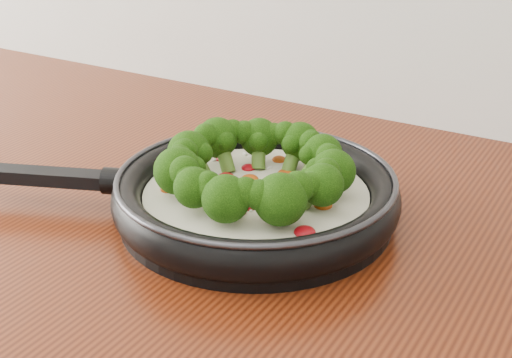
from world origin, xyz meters
The scene contains 1 object.
skillet centered at (0.09, 1.10, 0.94)m, with size 0.54×0.43×0.10m.
Camera 1 is at (0.47, 0.47, 1.29)m, focal length 49.93 mm.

